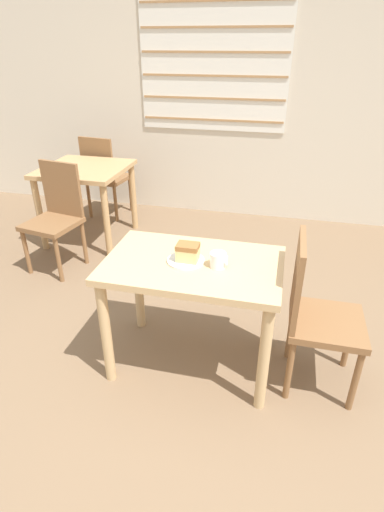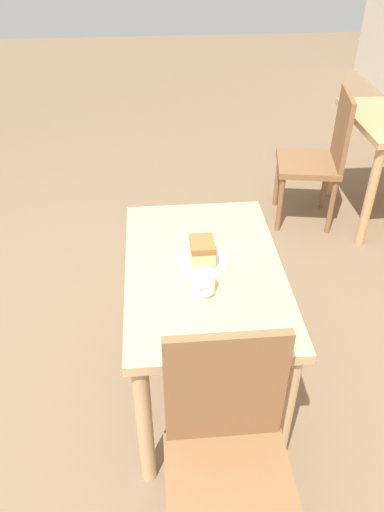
# 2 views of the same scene
# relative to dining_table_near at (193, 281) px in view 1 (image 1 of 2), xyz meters

# --- Properties ---
(ground_plane) EXTENTS (14.00, 14.00, 0.00)m
(ground_plane) POSITION_rel_dining_table_near_xyz_m (0.10, -0.51, -0.59)
(ground_plane) COLOR #7A6047
(wall_back) EXTENTS (10.00, 0.09, 2.80)m
(wall_back) POSITION_rel_dining_table_near_xyz_m (0.10, 2.52, 0.82)
(wall_back) COLOR beige
(wall_back) RESTS_ON ground_plane
(dining_table_near) EXTENTS (0.97, 0.62, 0.71)m
(dining_table_near) POSITION_rel_dining_table_near_xyz_m (0.00, 0.00, 0.00)
(dining_table_near) COLOR tan
(dining_table_near) RESTS_ON ground_plane
(dining_table_far) EXTENTS (0.77, 0.76, 0.73)m
(dining_table_far) POSITION_rel_dining_table_near_xyz_m (-1.41, 1.49, 0.02)
(dining_table_far) COLOR tan
(dining_table_far) RESTS_ON ground_plane
(chair_near_window) EXTENTS (0.40, 0.40, 0.90)m
(chair_near_window) POSITION_rel_dining_table_near_xyz_m (0.68, 0.01, -0.10)
(chair_near_window) COLOR brown
(chair_near_window) RESTS_ON ground_plane
(chair_far_corner) EXTENTS (0.46, 0.46, 0.90)m
(chair_far_corner) POSITION_rel_dining_table_near_xyz_m (-1.41, 0.92, -0.10)
(chair_far_corner) COLOR brown
(chair_far_corner) RESTS_ON ground_plane
(chair_far_opposite) EXTENTS (0.45, 0.45, 0.90)m
(chair_far_opposite) POSITION_rel_dining_table_near_xyz_m (-1.49, 2.06, -0.10)
(chair_far_opposite) COLOR brown
(chair_far_opposite) RESTS_ON ground_plane
(plate) EXTENTS (0.20, 0.20, 0.01)m
(plate) POSITION_rel_dining_table_near_xyz_m (-0.04, -0.00, 0.13)
(plate) COLOR white
(plate) RESTS_ON dining_table_near
(cake_slice) EXTENTS (0.12, 0.09, 0.10)m
(cake_slice) POSITION_rel_dining_table_near_xyz_m (-0.03, -0.01, 0.18)
(cake_slice) COLOR #E0C67F
(cake_slice) RESTS_ON plate
(coffee_mug) EXTENTS (0.09, 0.09, 0.08)m
(coffee_mug) POSITION_rel_dining_table_near_xyz_m (0.14, -0.02, 0.16)
(coffee_mug) COLOR white
(coffee_mug) RESTS_ON dining_table_near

